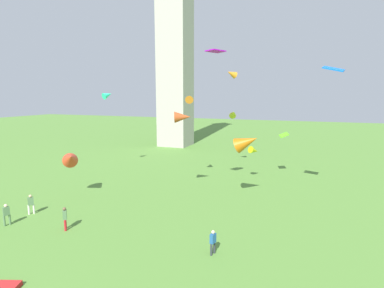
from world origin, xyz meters
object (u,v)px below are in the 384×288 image
kite_flying_6 (108,95)px  person_0 (213,241)px  person_3 (65,217)px  kite_flying_7 (284,135)px  kite_flying_4 (254,151)px  monument_obelisk (175,9)px  kite_flying_9 (71,159)px  person_1 (31,203)px  kite_flying_10 (333,69)px  kite_flying_5 (216,51)px  person_2 (6,213)px  kite_flying_3 (231,73)px  kite_flying_2 (190,98)px  kite_flying_8 (183,117)px  kite_flying_0 (247,142)px  kite_flying_1 (233,114)px

kite_flying_6 → person_0: bearing=162.2°
person_3 → kite_flying_7: bearing=105.6°
person_0 → kite_flying_4: bearing=18.6°
monument_obelisk → kite_flying_9: monument_obelisk is taller
person_1 → kite_flying_4: bearing=175.8°
monument_obelisk → kite_flying_10: monument_obelisk is taller
kite_flying_4 → kite_flying_5: (-2.01, -9.03, 9.95)m
person_1 → person_2: (0.17, -2.33, 0.00)m
person_3 → kite_flying_6: kite_flying_6 is taller
person_3 → kite_flying_9: (-4.41, 5.61, 2.96)m
person_2 → kite_flying_3: bearing=-7.8°
kite_flying_2 → kite_flying_8: (0.84, -3.95, -1.71)m
person_3 → kite_flying_3: size_ratio=1.13×
kite_flying_5 → kite_flying_8: bearing=-75.5°
kite_flying_4 → kite_flying_8: (-5.42, -8.21, 4.24)m
kite_flying_7 → kite_flying_9: size_ratio=0.59×
person_1 → kite_flying_3: (12.55, 17.53, 11.40)m
kite_flying_0 → kite_flying_9: bearing=109.7°
kite_flying_3 → kite_flying_4: bearing=26.7°
kite_flying_0 → kite_flying_1: kite_flying_1 is taller
kite_flying_0 → kite_flying_10: size_ratio=1.33×
kite_flying_1 → kite_flying_9: 16.87m
person_3 → kite_flying_4: kite_flying_4 is taller
kite_flying_2 → kite_flying_10: size_ratio=0.85×
person_0 → person_2: person_2 is taller
kite_flying_0 → kite_flying_2: 8.66m
kite_flying_0 → kite_flying_1: bearing=29.6°
monument_obelisk → kite_flying_8: (13.52, -28.57, -18.09)m
kite_flying_4 → kite_flying_5: size_ratio=0.85×
kite_flying_5 → kite_flying_6: 18.50m
kite_flying_1 → kite_flying_7: kite_flying_1 is taller
kite_flying_10 → kite_flying_4: bearing=150.2°
person_1 → kite_flying_9: bearing=-147.8°
kite_flying_2 → kite_flying_4: (6.26, 4.27, -5.96)m
person_2 → kite_flying_2: (9.14, 14.85, 8.58)m
kite_flying_5 → kite_flying_10: (9.37, 3.09, -1.51)m
kite_flying_2 → kite_flying_1: bearing=179.8°
kite_flying_1 → kite_flying_10: (9.21, -3.11, 4.10)m
person_0 → kite_flying_2: size_ratio=1.00×
kite_flying_6 → kite_flying_2: bearing=-169.9°
kite_flying_7 → kite_flying_9: 23.78m
kite_flying_3 → person_0: bearing=-38.4°
kite_flying_1 → monument_obelisk: bearing=105.2°
kite_flying_4 → monument_obelisk: bearing=-10.3°
kite_flying_2 → kite_flying_9: kite_flying_2 is taller
kite_flying_3 → kite_flying_5: 9.90m
kite_flying_3 → kite_flying_5: kite_flying_5 is taller
person_0 → kite_flying_3: kite_flying_3 is taller
kite_flying_0 → kite_flying_4: (-0.64, 7.87, -2.15)m
person_3 → person_2: bearing=-119.5°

